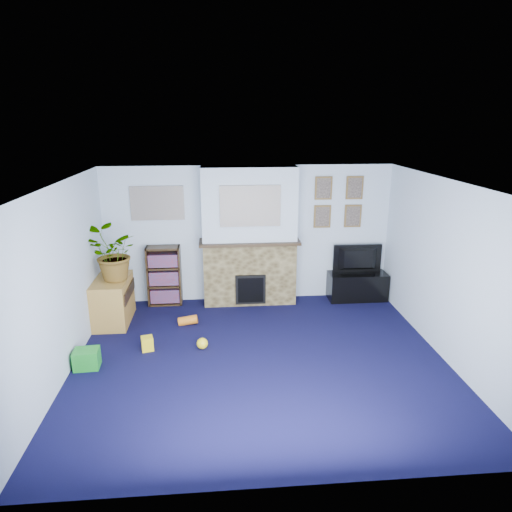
{
  "coord_description": "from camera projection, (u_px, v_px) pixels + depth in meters",
  "views": [
    {
      "loc": [
        -0.53,
        -5.52,
        3.17
      ],
      "look_at": [
        0.01,
        0.82,
        1.23
      ],
      "focal_mm": 32.0,
      "sensor_mm": 36.0,
      "label": 1
    }
  ],
  "objects": [
    {
      "name": "toy_block",
      "position": [
        147.0,
        343.0,
        6.46
      ],
      "size": [
        0.19,
        0.19,
        0.2
      ],
      "primitive_type": "cube",
      "rotation": [
        0.0,
        0.0,
        0.24
      ],
      "color": "yellow",
      "rests_on": "ground"
    },
    {
      "name": "portrait_tl",
      "position": [
        323.0,
        188.0,
        7.88
      ],
      "size": [
        0.3,
        0.03,
        0.4
      ],
      "primitive_type": "cube",
      "color": "brown",
      "rests_on": "wall_back"
    },
    {
      "name": "television",
      "position": [
        359.0,
        260.0,
        8.12
      ],
      "size": [
        0.88,
        0.13,
        0.51
      ],
      "primitive_type": "imported",
      "rotation": [
        0.0,
        0.0,
        3.13
      ],
      "color": "black",
      "rests_on": "tv_stand"
    },
    {
      "name": "mantel_candle",
      "position": [
        269.0,
        236.0,
        7.8
      ],
      "size": [
        0.05,
        0.05,
        0.16
      ],
      "primitive_type": "cylinder",
      "color": "#B2BFC6",
      "rests_on": "chimney_breast"
    },
    {
      "name": "mantel_can",
      "position": [
        287.0,
        236.0,
        7.83
      ],
      "size": [
        0.06,
        0.06,
        0.12
      ],
      "primitive_type": "cylinder",
      "color": "yellow",
      "rests_on": "chimney_breast"
    },
    {
      "name": "floor",
      "position": [
        261.0,
        360.0,
        6.23
      ],
      "size": [
        5.0,
        4.5,
        0.01
      ],
      "primitive_type": "cube",
      "color": "black",
      "rests_on": "ground"
    },
    {
      "name": "green_crate",
      "position": [
        87.0,
        358.0,
        5.99
      ],
      "size": [
        0.33,
        0.28,
        0.26
      ],
      "primitive_type": "cube",
      "rotation": [
        0.0,
        0.0,
        0.06
      ],
      "color": "#198C26",
      "rests_on": "ground"
    },
    {
      "name": "potted_plant",
      "position": [
        111.0,
        254.0,
        7.02
      ],
      "size": [
        0.94,
        0.87,
        0.86
      ],
      "primitive_type": "imported",
      "rotation": [
        0.0,
        0.0,
        3.45
      ],
      "color": "#26661E",
      "rests_on": "sideboard"
    },
    {
      "name": "mantel_clock",
      "position": [
        247.0,
        237.0,
        7.77
      ],
      "size": [
        0.1,
        0.06,
        0.13
      ],
      "primitive_type": "cube",
      "color": "gold",
      "rests_on": "chimney_breast"
    },
    {
      "name": "wall_left",
      "position": [
        61.0,
        283.0,
        5.67
      ],
      "size": [
        0.04,
        4.5,
        2.4
      ],
      "primitive_type": "cube",
      "color": "silver",
      "rests_on": "ground"
    },
    {
      "name": "mantel_teddy",
      "position": [
        219.0,
        238.0,
        7.74
      ],
      "size": [
        0.13,
        0.13,
        0.13
      ],
      "primitive_type": "sphere",
      "color": "gray",
      "rests_on": "chimney_breast"
    },
    {
      "name": "portrait_bl",
      "position": [
        322.0,
        216.0,
        8.02
      ],
      "size": [
        0.3,
        0.03,
        0.4
      ],
      "primitive_type": "cube",
      "color": "brown",
      "rests_on": "wall_back"
    },
    {
      "name": "wall_back",
      "position": [
        249.0,
        234.0,
        8.02
      ],
      "size": [
        5.0,
        0.04,
        2.4
      ],
      "primitive_type": "cube",
      "color": "silver",
      "rests_on": "ground"
    },
    {
      "name": "wall_right",
      "position": [
        447.0,
        271.0,
        6.08
      ],
      "size": [
        0.04,
        4.5,
        2.4
      ],
      "primitive_type": "cube",
      "color": "silver",
      "rests_on": "ground"
    },
    {
      "name": "collage_left",
      "position": [
        157.0,
        203.0,
        7.71
      ],
      "size": [
        0.9,
        0.03,
        0.58
      ],
      "primitive_type": "cube",
      "color": "gray",
      "rests_on": "wall_back"
    },
    {
      "name": "collage_main",
      "position": [
        250.0,
        206.0,
        7.46
      ],
      "size": [
        1.0,
        0.03,
        0.68
      ],
      "primitive_type": "cube",
      "color": "gray",
      "rests_on": "chimney_breast"
    },
    {
      "name": "ceiling",
      "position": [
        261.0,
        184.0,
        5.53
      ],
      "size": [
        5.0,
        4.5,
        0.01
      ],
      "primitive_type": "cube",
      "color": "white",
      "rests_on": "wall_back"
    },
    {
      "name": "tv_stand",
      "position": [
        357.0,
        287.0,
        8.25
      ],
      "size": [
        1.04,
        0.44,
        0.49
      ],
      "primitive_type": "cube",
      "color": "black",
      "rests_on": "ground"
    },
    {
      "name": "bookshelf",
      "position": [
        165.0,
        277.0,
        7.97
      ],
      "size": [
        0.58,
        0.28,
        1.05
      ],
      "color": "black",
      "rests_on": "ground"
    },
    {
      "name": "toy_tube",
      "position": [
        188.0,
        320.0,
        7.26
      ],
      "size": [
        0.32,
        0.14,
        0.18
      ],
      "primitive_type": "cylinder",
      "rotation": [
        0.0,
        1.43,
        0.0
      ],
      "color": "orange",
      "rests_on": "ground"
    },
    {
      "name": "toy_ball",
      "position": [
        202.0,
        343.0,
        6.5
      ],
      "size": [
        0.16,
        0.16,
        0.16
      ],
      "primitive_type": "sphere",
      "color": "yellow",
      "rests_on": "ground"
    },
    {
      "name": "chimney_breast",
      "position": [
        249.0,
        238.0,
        7.83
      ],
      "size": [
        1.72,
        0.5,
        2.4
      ],
      "color": "brown",
      "rests_on": "ground"
    },
    {
      "name": "portrait_br",
      "position": [
        353.0,
        216.0,
        8.07
      ],
      "size": [
        0.3,
        0.03,
        0.4
      ],
      "primitive_type": "cube",
      "color": "brown",
      "rests_on": "wall_back"
    },
    {
      "name": "sideboard",
      "position": [
        113.0,
        301.0,
        7.3
      ],
      "size": [
        0.52,
        0.93,
        0.72
      ],
      "primitive_type": "cube",
      "color": "#A77B35",
      "rests_on": "ground"
    },
    {
      "name": "portrait_tr",
      "position": [
        355.0,
        188.0,
        7.92
      ],
      "size": [
        0.3,
        0.03,
        0.4
      ],
      "primitive_type": "cube",
      "color": "brown",
      "rests_on": "wall_back"
    },
    {
      "name": "wall_front",
      "position": [
        287.0,
        368.0,
        3.73
      ],
      "size": [
        5.0,
        0.04,
        2.4
      ],
      "primitive_type": "cube",
      "color": "silver",
      "rests_on": "ground"
    }
  ]
}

